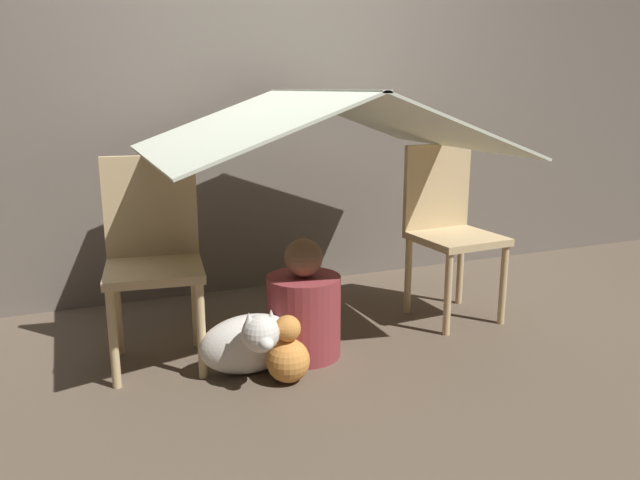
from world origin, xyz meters
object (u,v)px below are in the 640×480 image
(chair_right, at_px, (448,224))
(dog, at_px, (251,342))
(chair_left, at_px, (153,252))
(person_front, at_px, (304,310))

(chair_right, height_order, dog, chair_right)
(chair_left, height_order, person_front, chair_left)
(person_front, xyz_separation_m, dog, (-0.27, -0.11, -0.07))
(chair_right, xyz_separation_m, person_front, (-0.88, -0.21, -0.28))
(chair_left, height_order, dog, chair_left)
(person_front, relative_size, dog, 1.26)
(person_front, distance_m, dog, 0.30)
(chair_left, height_order, chair_right, same)
(dog, bearing_deg, chair_left, 136.45)
(dog, bearing_deg, person_front, 21.43)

